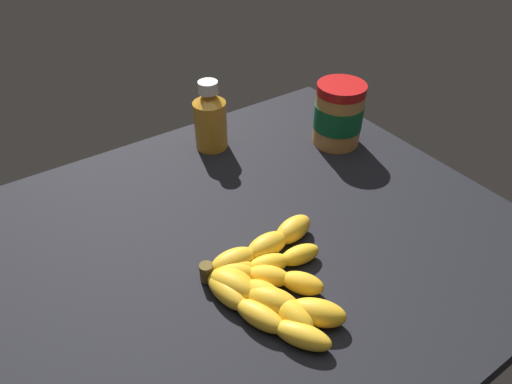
{
  "coord_description": "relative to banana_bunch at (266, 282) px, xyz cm",
  "views": [
    {
      "loc": [
        29.96,
        46.13,
        52.74
      ],
      "look_at": [
        -4.14,
        -3.95,
        4.64
      ],
      "focal_mm": 32.53,
      "sensor_mm": 36.0,
      "label": 1
    }
  ],
  "objects": [
    {
      "name": "honey_bottle",
      "position": [
        -12.71,
        -37.62,
        4.78
      ],
      "size": [
        6.65,
        6.65,
        14.46
      ],
      "color": "orange",
      "rests_on": "ground_plane"
    },
    {
      "name": "banana_bunch",
      "position": [
        0.0,
        0.0,
        0.0
      ],
      "size": [
        21.34,
        22.77,
        3.79
      ],
      "color": "gold",
      "rests_on": "ground_plane"
    },
    {
      "name": "peanut_butter_jar",
      "position": [
        -35.17,
        -24.38,
        4.72
      ],
      "size": [
        9.93,
        9.93,
        13.1
      ],
      "color": "#BF8442",
      "rests_on": "ground_plane"
    },
    {
      "name": "ground_plane",
      "position": [
        -4.14,
        -10.83,
        -3.85
      ],
      "size": [
        86.63,
        74.23,
        4.22
      ],
      "primitive_type": "cube",
      "color": "black"
    }
  ]
}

